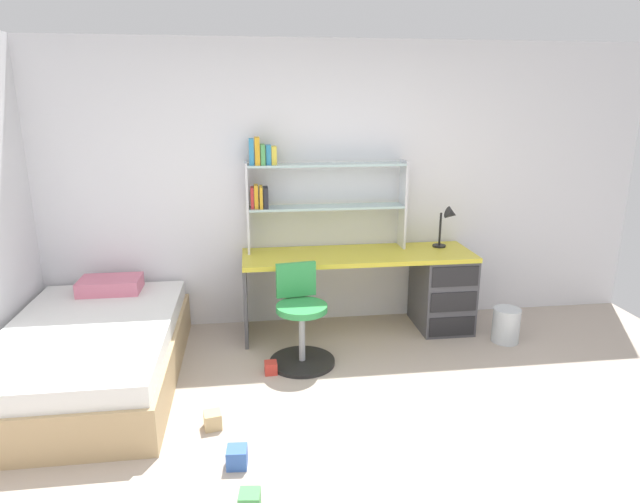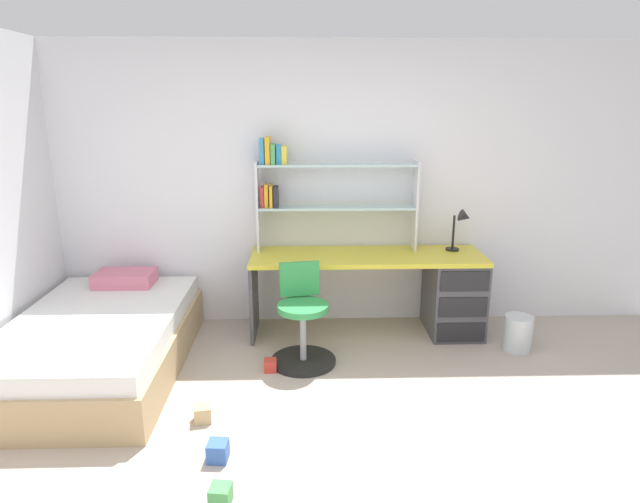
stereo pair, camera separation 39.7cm
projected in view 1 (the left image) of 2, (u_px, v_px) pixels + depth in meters
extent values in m
cube|color=#B2A393|center=(379.00, 471.00, 3.06)|extent=(6.02, 5.50, 0.02)
cube|color=silver|center=(324.00, 187.00, 4.89)|extent=(6.02, 0.06, 2.53)
cube|color=gold|center=(358.00, 255.00, 4.73)|extent=(2.03, 0.61, 0.04)
cube|color=#4C4C51|center=(442.00, 291.00, 4.93)|extent=(0.46, 0.58, 0.69)
cube|color=#4C4C51|center=(246.00, 300.00, 4.71)|extent=(0.03, 0.55, 0.69)
cube|color=black|center=(452.00, 327.00, 4.71)|extent=(0.41, 0.01, 0.17)
cube|color=black|center=(454.00, 302.00, 4.65)|extent=(0.41, 0.01, 0.17)
cube|color=black|center=(455.00, 277.00, 4.59)|extent=(0.41, 0.01, 0.17)
cube|color=silver|center=(248.00, 208.00, 4.68)|extent=(0.02, 0.22, 0.79)
cube|color=silver|center=(403.00, 204.00, 4.85)|extent=(0.02, 0.22, 0.79)
cube|color=silver|center=(327.00, 207.00, 4.77)|extent=(1.37, 0.22, 0.02)
cube|color=silver|center=(327.00, 165.00, 4.67)|extent=(1.37, 0.22, 0.02)
cube|color=red|center=(252.00, 198.00, 4.66)|extent=(0.03, 0.13, 0.18)
cube|color=gold|center=(256.00, 196.00, 4.66)|extent=(0.03, 0.13, 0.20)
cube|color=gold|center=(261.00, 197.00, 4.67)|extent=(0.03, 0.18, 0.19)
cube|color=#26262D|center=(266.00, 197.00, 4.67)|extent=(0.04, 0.16, 0.18)
cube|color=#338CBF|center=(251.00, 152.00, 4.55)|extent=(0.04, 0.15, 0.22)
cube|color=gold|center=(257.00, 151.00, 4.56)|extent=(0.04, 0.18, 0.23)
cube|color=#4CA559|center=(263.00, 154.00, 4.57)|extent=(0.04, 0.18, 0.17)
cube|color=#338CBF|center=(268.00, 155.00, 4.58)|extent=(0.04, 0.13, 0.16)
cube|color=yellow|center=(274.00, 155.00, 4.59)|extent=(0.04, 0.13, 0.15)
cylinder|color=black|center=(439.00, 246.00, 4.94)|extent=(0.12, 0.12, 0.02)
cylinder|color=black|center=(440.00, 229.00, 4.90)|extent=(0.02, 0.02, 0.30)
cone|color=black|center=(452.00, 214.00, 4.82)|extent=(0.12, 0.11, 0.13)
cylinder|color=black|center=(302.00, 362.00, 4.29)|extent=(0.52, 0.52, 0.03)
cylinder|color=#A5A8AD|center=(302.00, 338.00, 4.24)|extent=(0.05, 0.05, 0.45)
cylinder|color=green|center=(302.00, 308.00, 4.17)|extent=(0.40, 0.40, 0.05)
cube|color=green|center=(296.00, 280.00, 4.29)|extent=(0.32, 0.09, 0.28)
cube|color=tan|center=(92.00, 363.00, 3.97)|extent=(1.23, 1.95, 0.31)
cube|color=white|center=(88.00, 335.00, 3.91)|extent=(1.17, 1.89, 0.14)
cube|color=#D8728C|center=(110.00, 285.00, 4.57)|extent=(0.50, 0.32, 0.12)
cylinder|color=silver|center=(506.00, 325.00, 4.66)|extent=(0.23, 0.23, 0.30)
cube|color=#479E51|center=(250.00, 502.00, 2.74)|extent=(0.12, 0.12, 0.11)
cube|color=#3860B7|center=(237.00, 457.00, 3.08)|extent=(0.12, 0.12, 0.12)
cube|color=red|center=(271.00, 368.00, 4.13)|extent=(0.10, 0.10, 0.09)
cube|color=tan|center=(213.00, 420.00, 3.44)|extent=(0.12, 0.12, 0.11)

